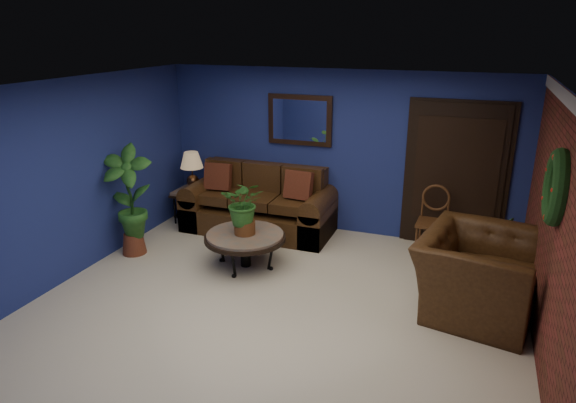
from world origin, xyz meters
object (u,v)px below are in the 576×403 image
(table_lamp, at_px, (192,167))
(side_chair, at_px, (433,216))
(coffee_table, at_px, (245,238))
(armchair, at_px, (478,274))
(sofa, at_px, (260,209))
(end_table, at_px, (194,197))

(table_lamp, bearing_deg, side_chair, 1.08)
(coffee_table, distance_m, armchair, 2.94)
(sofa, relative_size, coffee_table, 2.13)
(side_chair, height_order, armchair, side_chair)
(end_table, relative_size, side_chair, 0.60)
(sofa, height_order, side_chair, sofa)
(sofa, height_order, end_table, sofa)
(coffee_table, distance_m, end_table, 1.98)
(end_table, height_order, table_lamp, table_lamp)
(end_table, bearing_deg, coffee_table, -39.83)
(table_lamp, bearing_deg, end_table, -26.57)
(end_table, bearing_deg, table_lamp, 153.43)
(table_lamp, height_order, armchair, table_lamp)
(sofa, relative_size, side_chair, 2.37)
(sofa, height_order, table_lamp, table_lamp)
(sofa, relative_size, table_lamp, 3.79)
(sofa, xyz_separation_m, armchair, (3.27, -1.44, 0.11))
(sofa, distance_m, table_lamp, 1.32)
(sofa, height_order, armchair, sofa)
(coffee_table, height_order, armchair, armchair)
(sofa, distance_m, end_table, 1.18)
(sofa, xyz_separation_m, side_chair, (2.64, 0.03, 0.21))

